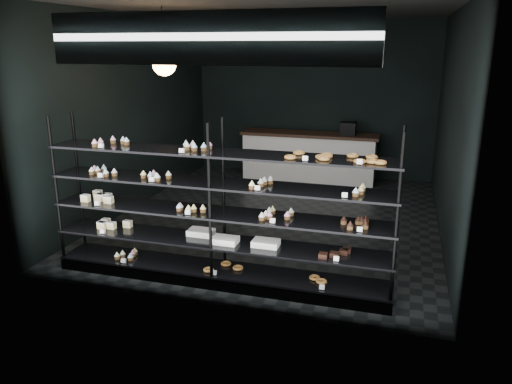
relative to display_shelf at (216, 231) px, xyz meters
The scene contains 5 objects.
room 2.64m from the display_shelf, 87.47° to the left, with size 5.01×6.01×3.20m.
display_shelf is the anchor object (origin of this frame).
signage 2.18m from the display_shelf, 77.18° to the right, with size 3.30×0.05×0.50m.
pendant_lamp 2.46m from the display_shelf, 134.16° to the left, with size 0.32×0.32×0.89m.
service_counter 4.95m from the display_shelf, 88.14° to the left, with size 2.79×0.65×1.23m.
Camera 1 is at (1.86, -7.49, 2.68)m, focal length 35.00 mm.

